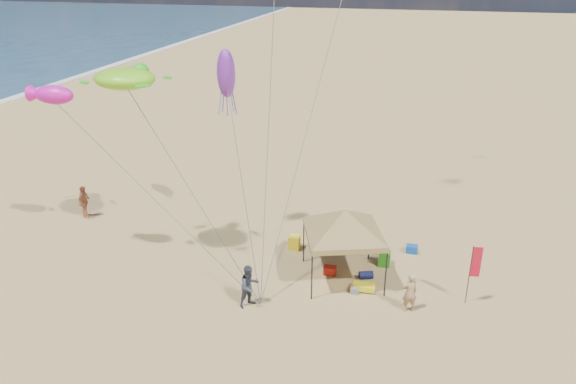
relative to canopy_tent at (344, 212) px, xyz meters
name	(u,v)px	position (x,y,z in m)	size (l,w,h in m)	color
ground	(269,314)	(-2.35, -3.36, -3.17)	(280.00, 280.00, 0.00)	tan
canopy_tent	(344,212)	(0.00, 0.00, 0.00)	(5.83, 5.83, 3.81)	black
feather_flag	(475,265)	(5.35, -0.62, -1.38)	(0.40, 0.09, 2.65)	black
cooler_red	(330,270)	(-0.55, 0.14, -2.98)	(0.54, 0.38, 0.38)	red
cooler_blue	(412,249)	(2.87, 3.04, -2.98)	(0.54, 0.38, 0.38)	#13469E
bag_navy	(366,275)	(1.04, 0.18, -2.99)	(0.36, 0.36, 0.60)	#0D133D
bag_orange	(314,235)	(-1.95, 3.25, -2.99)	(0.36, 0.36, 0.60)	orange
chair_green	(385,258)	(1.71, 1.55, -2.82)	(0.50, 0.50, 0.70)	#278117
chair_yellow	(295,243)	(-2.63, 1.97, -2.82)	(0.50, 0.50, 0.70)	yellow
crate_grey	(355,290)	(0.74, -1.07, -3.03)	(0.34, 0.30, 0.28)	slate
beach_cart	(364,287)	(1.08, -0.80, -2.97)	(0.90, 0.50, 0.24)	yellow
person_near_a	(410,292)	(2.97, -1.75, -2.32)	(0.62, 0.41, 1.69)	tan
person_near_b	(250,286)	(-3.25, -3.01, -2.26)	(0.88, 0.69, 1.82)	#353A48
person_near_c	(345,232)	(-0.29, 2.60, -2.24)	(1.20, 0.69, 1.86)	beige
person_far_a	(84,202)	(-14.44, 2.57, -2.26)	(1.06, 0.44, 1.82)	#B96B47
turtle_kite	(125,79)	(-9.32, -0.41, 5.20)	(2.64, 2.11, 0.88)	#78D81B
fish_kite	(54,95)	(-12.31, -1.10, 4.51)	(1.80, 0.90, 0.80)	#E113AF
squid_kite	(226,73)	(-6.17, 3.05, 4.92)	(0.86, 0.86, 2.23)	purple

